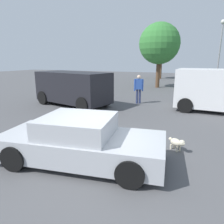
% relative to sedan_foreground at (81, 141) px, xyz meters
% --- Properties ---
extents(ground_plane, '(80.00, 80.00, 0.00)m').
position_rel_sedan_foreground_xyz_m(ground_plane, '(0.36, 0.18, -0.58)').
color(ground_plane, '#515154').
extents(sedan_foreground, '(4.48, 2.42, 1.24)m').
position_rel_sedan_foreground_xyz_m(sedan_foreground, '(0.00, 0.00, 0.00)').
color(sedan_foreground, '#B7BABF').
rests_on(sedan_foreground, ground_plane).
extents(dog, '(0.51, 0.44, 0.40)m').
position_rel_sedan_foreground_xyz_m(dog, '(2.25, 1.71, -0.32)').
color(dog, beige).
rests_on(dog, ground_plane).
extents(suv_dark, '(4.86, 2.98, 1.95)m').
position_rel_sedan_foreground_xyz_m(suv_dark, '(-4.16, 5.91, 0.49)').
color(suv_dark, black).
rests_on(suv_dark, ground_plane).
extents(pedestrian, '(0.54, 0.37, 1.75)m').
position_rel_sedan_foreground_xyz_m(pedestrian, '(-0.78, 7.94, 0.47)').
color(pedestrian, navy).
rests_on(pedestrian, ground_plane).
extents(light_post_near, '(0.44, 0.44, 6.44)m').
position_rel_sedan_foreground_xyz_m(light_post_near, '(4.05, 20.00, 3.79)').
color(light_post_near, gray).
rests_on(light_post_near, ground_plane).
extents(tree_back_right, '(3.83, 3.83, 6.05)m').
position_rel_sedan_foreground_xyz_m(tree_back_right, '(-2.86, 25.94, 3.54)').
color(tree_back_right, brown).
rests_on(tree_back_right, ground_plane).
extents(tree_far_right, '(3.79, 3.79, 6.00)m').
position_rel_sedan_foreground_xyz_m(tree_far_right, '(-1.26, 16.07, 3.51)').
color(tree_far_right, brown).
rests_on(tree_far_right, ground_plane).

